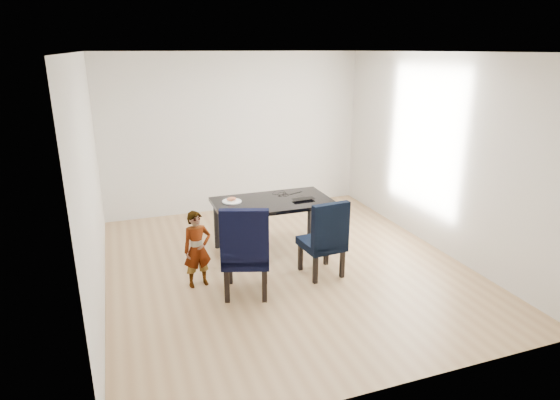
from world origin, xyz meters
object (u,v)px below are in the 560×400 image
object	(u,v)px
chair_left	(246,249)
child	(197,249)
plate	(232,201)
laptop	(302,198)
dining_table	(273,226)
chair_right	(322,237)

from	to	relation	value
chair_left	child	size ratio (longest dim) A/B	1.18
chair_left	child	world-z (taller)	chair_left
plate	laptop	distance (m)	0.97
chair_left	dining_table	bearing A→B (deg)	74.94
dining_table	chair_left	bearing A→B (deg)	-123.37
dining_table	chair_left	distance (m)	1.23
chair_right	plate	distance (m)	1.36
dining_table	laptop	bearing A→B (deg)	-11.48
plate	laptop	xyz separation A→B (m)	(0.95, -0.21, 0.00)
dining_table	laptop	distance (m)	0.57
dining_table	plate	bearing A→B (deg)	166.52
chair_right	child	world-z (taller)	chair_right
laptop	chair_right	bearing A→B (deg)	83.55
plate	laptop	bearing A→B (deg)	-12.63
plate	child	bearing A→B (deg)	-128.62
chair_right	plate	size ratio (longest dim) A/B	3.78
chair_right	child	bearing A→B (deg)	166.90
laptop	plate	bearing A→B (deg)	-15.08
chair_right	laptop	distance (m)	0.83
dining_table	child	distance (m)	1.34
chair_left	child	xyz separation A→B (m)	(-0.50, 0.37, -0.08)
child	plate	size ratio (longest dim) A/B	3.55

